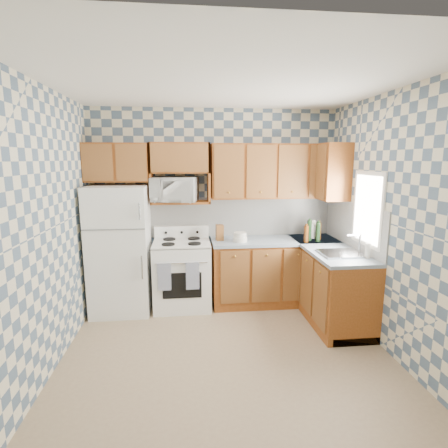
{
  "coord_description": "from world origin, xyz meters",
  "views": [
    {
      "loc": [
        -0.39,
        -3.33,
        2.02
      ],
      "look_at": [
        0.05,
        0.75,
        1.25
      ],
      "focal_mm": 28.0,
      "sensor_mm": 36.0,
      "label": 1
    }
  ],
  "objects_px": {
    "microwave": "(175,190)",
    "stove_body": "(182,275)",
    "refrigerator": "(120,250)",
    "electric_kettle": "(313,231)"
  },
  "relations": [
    {
      "from": "stove_body",
      "to": "electric_kettle",
      "type": "relative_size",
      "value": 4.55
    },
    {
      "from": "electric_kettle",
      "to": "refrigerator",
      "type": "bearing_deg",
      "value": -178.36
    },
    {
      "from": "stove_body",
      "to": "microwave",
      "type": "distance_m",
      "value": 1.17
    },
    {
      "from": "refrigerator",
      "to": "stove_body",
      "type": "bearing_deg",
      "value": 1.78
    },
    {
      "from": "refrigerator",
      "to": "microwave",
      "type": "distance_m",
      "value": 1.07
    },
    {
      "from": "microwave",
      "to": "stove_body",
      "type": "bearing_deg",
      "value": -44.33
    },
    {
      "from": "refrigerator",
      "to": "electric_kettle",
      "type": "distance_m",
      "value": 2.66
    },
    {
      "from": "refrigerator",
      "to": "electric_kettle",
      "type": "height_order",
      "value": "refrigerator"
    },
    {
      "from": "refrigerator",
      "to": "stove_body",
      "type": "relative_size",
      "value": 1.87
    },
    {
      "from": "microwave",
      "to": "electric_kettle",
      "type": "distance_m",
      "value": 2.02
    }
  ]
}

